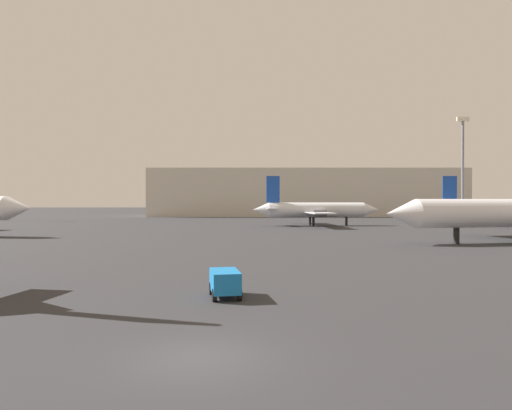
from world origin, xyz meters
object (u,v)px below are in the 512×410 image
(baggage_cart, at_px, (223,282))
(airplane_far_right, at_px, (313,210))
(light_mast_right, at_px, (461,164))
(airplane_far_left, at_px, (498,208))

(baggage_cart, bearing_deg, airplane_far_right, -21.26)
(light_mast_right, bearing_deg, airplane_far_left, -41.22)
(airplane_far_left, relative_size, airplane_far_right, 1.10)
(airplane_far_left, height_order, baggage_cart, airplane_far_left)
(airplane_far_right, xyz_separation_m, light_mast_right, (29.79, 5.47, 8.89))
(airplane_far_left, bearing_deg, baggage_cart, -117.10)
(baggage_cart, relative_size, light_mast_right, 0.12)
(baggage_cart, bearing_deg, light_mast_right, -41.47)
(baggage_cart, distance_m, light_mast_right, 82.41)
(airplane_far_right, distance_m, light_mast_right, 31.57)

